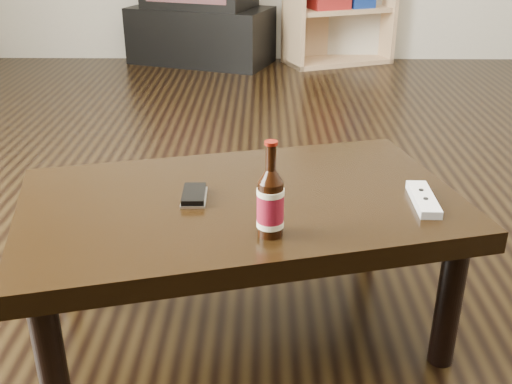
{
  "coord_description": "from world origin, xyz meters",
  "views": [
    {
      "loc": [
        -0.33,
        -1.64,
        1.01
      ],
      "look_at": [
        -0.34,
        -0.53,
        0.49
      ],
      "focal_mm": 42.0,
      "sensor_mm": 36.0,
      "label": 1
    }
  ],
  "objects_px": {
    "coffee_table": "(241,217)",
    "phone": "(194,195)",
    "remote": "(423,199)",
    "beer_bottle": "(270,203)",
    "tv_stand": "(201,35)"
  },
  "relations": [
    {
      "from": "beer_bottle",
      "to": "remote",
      "type": "relative_size",
      "value": 1.2
    },
    {
      "from": "beer_bottle",
      "to": "phone",
      "type": "height_order",
      "value": "beer_bottle"
    },
    {
      "from": "tv_stand",
      "to": "coffee_table",
      "type": "distance_m",
      "value": 3.24
    },
    {
      "from": "remote",
      "to": "phone",
      "type": "bearing_deg",
      "value": 179.52
    },
    {
      "from": "coffee_table",
      "to": "phone",
      "type": "relative_size",
      "value": 10.25
    },
    {
      "from": "beer_bottle",
      "to": "remote",
      "type": "xyz_separation_m",
      "value": [
        0.36,
        0.16,
        -0.06
      ]
    },
    {
      "from": "tv_stand",
      "to": "beer_bottle",
      "type": "height_order",
      "value": "beer_bottle"
    },
    {
      "from": "coffee_table",
      "to": "remote",
      "type": "xyz_separation_m",
      "value": [
        0.43,
        -0.02,
        0.06
      ]
    },
    {
      "from": "coffee_table",
      "to": "beer_bottle",
      "type": "height_order",
      "value": "beer_bottle"
    },
    {
      "from": "tv_stand",
      "to": "remote",
      "type": "xyz_separation_m",
      "value": [
        0.84,
        -3.23,
        0.2
      ]
    },
    {
      "from": "coffee_table",
      "to": "remote",
      "type": "relative_size",
      "value": 6.61
    },
    {
      "from": "remote",
      "to": "beer_bottle",
      "type": "bearing_deg",
      "value": -155.25
    },
    {
      "from": "phone",
      "to": "remote",
      "type": "relative_size",
      "value": 0.65
    },
    {
      "from": "coffee_table",
      "to": "phone",
      "type": "bearing_deg",
      "value": -175.58
    },
    {
      "from": "tv_stand",
      "to": "beer_bottle",
      "type": "bearing_deg",
      "value": -62.22
    }
  ]
}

